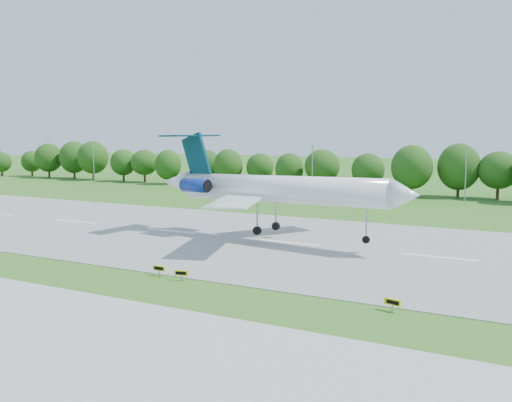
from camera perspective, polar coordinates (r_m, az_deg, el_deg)
name	(u,v)px	position (r m, az deg, el deg)	size (l,w,h in m)	color
ground	(184,286)	(57.47, -7.19, -8.43)	(600.00, 600.00, 0.00)	#2D671B
runway	(289,243)	(78.68, 3.34, -4.20)	(400.00, 45.00, 0.08)	gray
taxiway	(38,345)	(44.66, -20.94, -13.30)	(400.00, 23.00, 0.08)	#ADADA8
tree_line	(406,170)	(141.25, 14.74, 2.98)	(288.40, 8.40, 10.40)	#382314
light_poles	(384,172)	(132.17, 12.70, 2.86)	(175.90, 0.25, 12.19)	gray
airliner	(268,188)	(79.33, 1.16, 1.35)	(41.04, 29.73, 14.04)	white
taxi_sign_left	(181,273)	(59.36, -7.46, -7.17)	(1.49, 0.54, 1.05)	gray
taxi_sign_centre	(159,268)	(61.60, -9.65, -6.66)	(1.56, 0.21, 1.10)	gray
taxi_sign_right	(392,302)	(50.35, 13.49, -9.82)	(1.55, 0.54, 1.09)	gray
service_vehicle_a	(190,190)	(147.12, -6.57, 1.10)	(1.16, 3.32, 1.09)	silver
service_vehicle_b	(266,193)	(138.50, 1.02, 0.79)	(1.27, 3.16, 1.08)	silver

